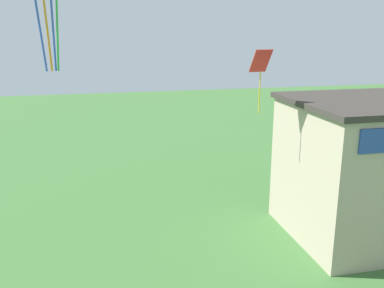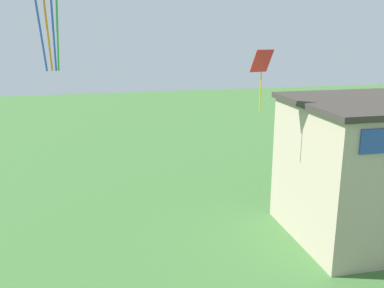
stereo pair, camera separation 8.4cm
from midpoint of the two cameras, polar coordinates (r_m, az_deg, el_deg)
name	(u,v)px [view 2 (the right image)]	position (r m, az deg, el deg)	size (l,w,h in m)	color
seaside_building	(384,168)	(20.96, 24.30, -2.91)	(8.36, 6.25, 6.23)	#B7A88E
kite_red_diamond	(261,68)	(17.82, 9.38, 10.02)	(0.85, 0.68, 2.62)	red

